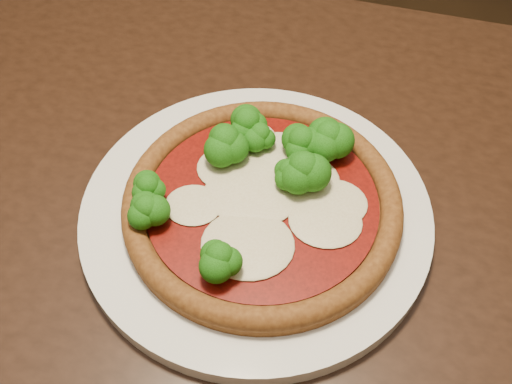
# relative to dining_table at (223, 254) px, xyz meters

# --- Properties ---
(floor) EXTENTS (4.00, 4.00, 0.00)m
(floor) POSITION_rel_dining_table_xyz_m (-0.16, 0.17, -0.64)
(floor) COLOR black
(floor) RESTS_ON ground
(dining_table) EXTENTS (1.17, 0.93, 0.75)m
(dining_table) POSITION_rel_dining_table_xyz_m (0.00, 0.00, 0.00)
(dining_table) COLOR black
(dining_table) RESTS_ON floor
(plate) EXTENTS (0.34, 0.34, 0.02)m
(plate) POSITION_rel_dining_table_xyz_m (0.04, -0.02, 0.12)
(plate) COLOR silver
(plate) RESTS_ON dining_table
(pizza) EXTENTS (0.27, 0.27, 0.06)m
(pizza) POSITION_rel_dining_table_xyz_m (0.05, -0.01, 0.14)
(pizza) COLOR brown
(pizza) RESTS_ON plate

